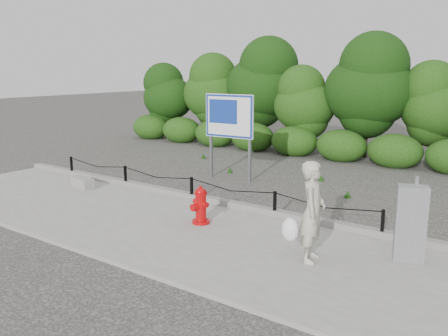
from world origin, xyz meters
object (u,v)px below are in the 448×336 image
object	(u,v)px
concrete_block	(82,182)
utility_cabinet	(411,223)
pedestrian	(311,213)
fire_hydrant	(200,206)
advertising_sign	(229,120)

from	to	relation	value
concrete_block	utility_cabinet	distance (m)	9.15
concrete_block	utility_cabinet	bearing A→B (deg)	-0.02
concrete_block	pedestrian	bearing A→B (deg)	-7.78
pedestrian	concrete_block	bearing A→B (deg)	67.46
fire_hydrant	pedestrian	bearing A→B (deg)	4.34
pedestrian	concrete_block	distance (m)	7.79
concrete_block	advertising_sign	distance (m)	4.77
utility_cabinet	advertising_sign	distance (m)	7.41
fire_hydrant	utility_cabinet	xyz separation A→B (m)	(4.33, 0.55, 0.28)
pedestrian	concrete_block	xyz separation A→B (m)	(-7.68, 1.05, -0.74)
concrete_block	utility_cabinet	xyz separation A→B (m)	(9.13, -0.00, 0.55)
fire_hydrant	utility_cabinet	world-z (taller)	utility_cabinet
advertising_sign	utility_cabinet	bearing A→B (deg)	-32.99
utility_cabinet	advertising_sign	bearing A→B (deg)	131.68
fire_hydrant	concrete_block	distance (m)	4.84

